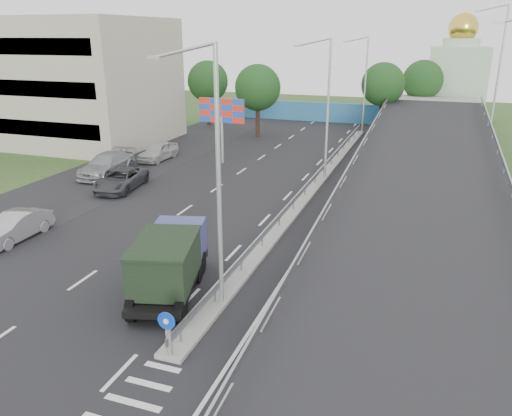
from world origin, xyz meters
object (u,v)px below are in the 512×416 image
at_px(sign_bollard, 168,334).
at_px(church, 457,77).
at_px(lamp_post_mid, 326,102).
at_px(billboard, 222,114).
at_px(dump_truck, 170,260).
at_px(parked_car_e, 158,151).
at_px(lamp_post_far, 364,80).
at_px(lamp_post_near, 214,168).
at_px(parked_car_b, 15,227).
at_px(parked_car_d, 107,165).
at_px(parked_car_c, 121,180).

xyz_separation_m(sign_bollard, church, (10.00, 57.83, 4.28)).
bearing_deg(lamp_post_mid, church, 73.78).
relative_size(billboard, dump_truck, 0.85).
bearing_deg(parked_car_e, lamp_post_far, 53.42).
relative_size(lamp_post_near, church, 0.73).
bearing_deg(parked_car_b, lamp_post_far, 70.11).
bearing_deg(church, lamp_post_mid, -106.22).
bearing_deg(parked_car_d, lamp_post_far, 53.53).
xyz_separation_m(lamp_post_mid, lamp_post_far, (0.00, 20.00, 0.00)).
height_order(lamp_post_mid, parked_car_d, lamp_post_mid).
relative_size(sign_bollard, lamp_post_mid, 0.17).
bearing_deg(lamp_post_near, lamp_post_far, 90.00).
bearing_deg(lamp_post_near, billboard, 112.49).
bearing_deg(dump_truck, lamp_post_mid, 67.97).
relative_size(lamp_post_far, church, 0.73).
bearing_deg(dump_truck, church, 61.96).
xyz_separation_m(lamp_post_far, parked_car_c, (-12.95, -27.40, -5.09)).
bearing_deg(parked_car_c, billboard, 59.97).
bearing_deg(lamp_post_far, billboard, -116.84).
bearing_deg(parked_car_d, parked_car_b, -79.24).
bearing_deg(parked_car_d, lamp_post_near, -46.88).
bearing_deg(parked_car_e, parked_car_d, -100.51).
height_order(parked_car_b, parked_car_c, parked_car_b).
xyz_separation_m(sign_bollard, parked_car_d, (-16.04, 19.31, -0.18)).
distance_m(sign_bollard, dump_truck, 4.85).
bearing_deg(church, parked_car_b, -114.10).
bearing_deg(billboard, dump_truck, -72.60).
bearing_deg(church, billboard, -120.70).
relative_size(parked_car_b, parked_car_d, 0.76).
bearing_deg(parked_car_b, parked_car_d, 103.23).
distance_m(lamp_post_near, dump_truck, 4.95).
bearing_deg(sign_bollard, dump_truck, 117.71).
height_order(lamp_post_near, parked_car_e, lamp_post_near).
bearing_deg(dump_truck, parked_car_c, 115.96).
distance_m(lamp_post_mid, parked_car_b, 22.18).
bearing_deg(parked_car_c, lamp_post_far, 56.90).
distance_m(church, parked_car_c, 47.51).
bearing_deg(parked_car_e, parked_car_c, -75.46).
bearing_deg(billboard, parked_car_b, -101.50).
relative_size(billboard, parked_car_e, 1.18).
relative_size(church, parked_car_b, 3.08).
relative_size(lamp_post_far, parked_car_c, 1.95).
relative_size(lamp_post_mid, parked_car_c, 1.95).
xyz_separation_m(lamp_post_near, billboard, (-9.11, 22.00, -1.62)).
height_order(lamp_post_far, church, church).
distance_m(church, dump_truck, 55.06).
relative_size(sign_bollard, dump_truck, 0.26).
bearing_deg(parked_car_b, lamp_post_near, -12.65).
bearing_deg(parked_car_e, lamp_post_near, -53.08).
bearing_deg(parked_car_d, lamp_post_mid, 12.52).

